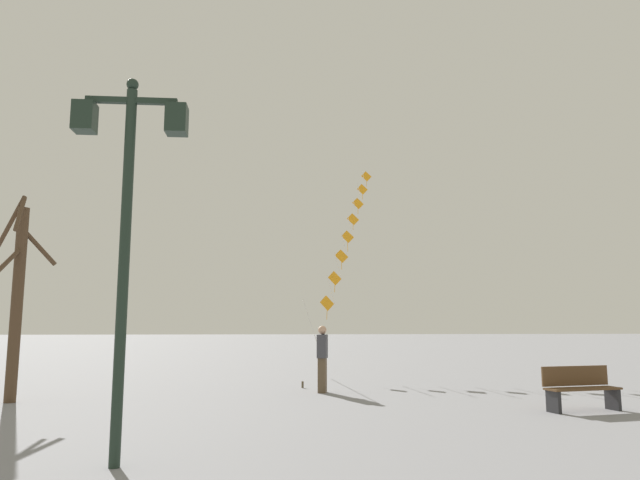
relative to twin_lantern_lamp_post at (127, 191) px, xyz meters
The scene contains 6 objects.
ground_plane 13.01m from the twin_lantern_lamp_post, 81.93° to the left, with size 160.00×160.00×0.00m, color gray.
twin_lantern_lamp_post is the anchor object (origin of this frame).
kite_train 15.86m from the twin_lantern_lamp_post, 72.07° to the left, with size 3.91×10.95×9.13m.
kite_flyer 8.73m from the twin_lantern_lamp_post, 67.16° to the left, with size 0.32×0.63×1.71m.
bare_tree 7.54m from the twin_lantern_lamp_post, 122.00° to the left, with size 1.50×2.06×4.78m.
park_bench 9.68m from the twin_lantern_lamp_post, 26.30° to the left, with size 1.66×0.75×0.89m.
Camera 1 is at (0.17, -0.09, 1.76)m, focal length 32.70 mm.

